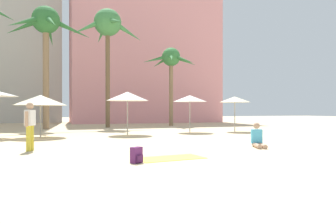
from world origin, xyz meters
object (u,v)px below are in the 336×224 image
palm_tree_center (46,29)px  beach_towel (170,158)px  cafe_umbrella_2 (127,96)px  palm_tree_far_right (108,28)px  palm_tree_far_left (171,62)px  person_near_right (258,139)px  cafe_umbrella_4 (40,100)px  person_mid_right (30,124)px  backpack (137,155)px  cafe_umbrella_3 (190,99)px  cafe_umbrella_0 (235,99)px

palm_tree_center → beach_towel: size_ratio=4.71×
cafe_umbrella_2 → palm_tree_center: bearing=122.0°
palm_tree_center → palm_tree_far_right: (4.69, 0.94, 0.73)m
palm_tree_far_left → cafe_umbrella_2: palm_tree_far_left is taller
palm_tree_far_right → beach_towel: 19.02m
palm_tree_center → person_near_right: size_ratio=8.49×
cafe_umbrella_4 → palm_tree_center: bearing=89.9°
cafe_umbrella_4 → person_near_right: cafe_umbrella_4 is taller
beach_towel → person_mid_right: person_mid_right is taller
backpack → person_near_right: size_ratio=0.39×
cafe_umbrella_4 → beach_towel: size_ratio=1.37×
cafe_umbrella_4 → backpack: 9.90m
cafe_umbrella_4 → beach_towel: cafe_umbrella_4 is taller
palm_tree_far_left → backpack: (-7.81, -18.74, -5.61)m
cafe_umbrella_4 → beach_towel: bearing=-66.3°
person_near_right → palm_tree_center: bearing=-129.9°
palm_tree_center → cafe_umbrella_3: palm_tree_center is taller
palm_tree_center → person_near_right: palm_tree_center is taller
palm_tree_far_left → beach_towel: size_ratio=3.69×
cafe_umbrella_0 → beach_towel: (-7.89, -9.35, -2.10)m
beach_towel → person_mid_right: (-3.95, 3.16, 0.90)m
cafe_umbrella_3 → beach_towel: size_ratio=1.22×
palm_tree_far_right → palm_tree_far_left: bearing=10.5°
backpack → person_mid_right: size_ratio=0.25×
cafe_umbrella_2 → person_mid_right: 7.52m
palm_tree_far_left → palm_tree_far_right: size_ratio=0.73×
palm_tree_center → cafe_umbrella_0: 14.63m
person_mid_right → cafe_umbrella_3: bearing=58.5°
cafe_umbrella_0 → cafe_umbrella_3: (-3.07, 0.31, 0.03)m
cafe_umbrella_0 → cafe_umbrella_3: size_ratio=0.98×
cafe_umbrella_2 → palm_tree_far_left: bearing=57.1°
palm_tree_center → cafe_umbrella_3: bearing=-37.1°
palm_tree_far_left → backpack: bearing=-112.6°
cafe_umbrella_2 → beach_towel: 9.24m
palm_tree_center → person_near_right: (7.96, -14.71, -7.10)m
cafe_umbrella_0 → beach_towel: bearing=-130.1°
cafe_umbrella_0 → cafe_umbrella_4: size_ratio=0.87×
backpack → cafe_umbrella_3: bearing=118.2°
cafe_umbrella_0 → person_mid_right: 13.42m
cafe_umbrella_4 → backpack: bearing=-73.4°
cafe_umbrella_4 → person_mid_right: (-0.06, -5.72, -1.00)m
person_mid_right → cafe_umbrella_0: bearing=49.6°
backpack → person_near_right: person_near_right is taller
cafe_umbrella_0 → person_mid_right: bearing=-152.4°
palm_tree_center → cafe_umbrella_0: palm_tree_center is taller
palm_tree_far_right → person_mid_right: 16.47m
palm_tree_far_right → cafe_umbrella_3: (4.01, -7.52, -6.00)m
person_near_right → cafe_umbrella_2: bearing=-133.6°
backpack → palm_tree_far_left: bearing=125.9°
cafe_umbrella_3 → palm_tree_far_left: bearing=77.6°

